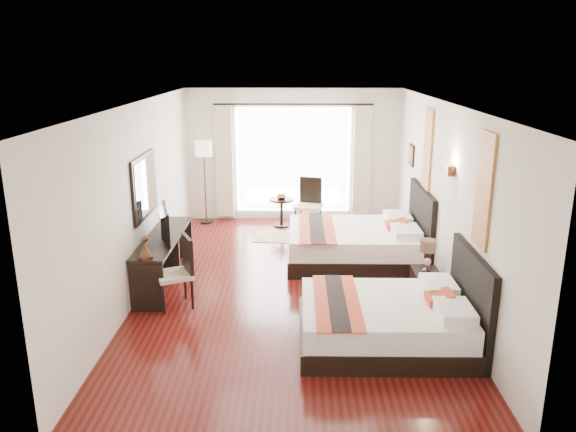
{
  "coord_description": "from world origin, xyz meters",
  "views": [
    {
      "loc": [
        0.07,
        -8.05,
        3.45
      ],
      "look_at": [
        -0.05,
        0.14,
        1.09
      ],
      "focal_mm": 35.0,
      "sensor_mm": 36.0,
      "label": 1
    }
  ],
  "objects_px": {
    "nightstand": "(425,285)",
    "vase": "(427,267)",
    "desk_chair": "(176,286)",
    "fruit_bowl": "(281,198)",
    "bed_far": "(359,243)",
    "side_table": "(282,212)",
    "bed_near": "(391,320)",
    "floor_lamp": "(204,154)",
    "window_chair": "(308,214)",
    "console_desk": "(164,259)",
    "television": "(160,224)",
    "table_lamp": "(428,248)"
  },
  "relations": [
    {
      "from": "bed_near",
      "to": "side_table",
      "type": "distance_m",
      "value": 5.16
    },
    {
      "from": "nightstand",
      "to": "bed_far",
      "type": "bearing_deg",
      "value": 117.18
    },
    {
      "from": "bed_far",
      "to": "side_table",
      "type": "height_order",
      "value": "bed_far"
    },
    {
      "from": "television",
      "to": "fruit_bowl",
      "type": "distance_m",
      "value": 3.66
    },
    {
      "from": "bed_far",
      "to": "nightstand",
      "type": "relative_size",
      "value": 4.96
    },
    {
      "from": "console_desk",
      "to": "desk_chair",
      "type": "xyz_separation_m",
      "value": [
        0.37,
        -0.89,
        -0.07
      ]
    },
    {
      "from": "nightstand",
      "to": "side_table",
      "type": "xyz_separation_m",
      "value": [
        -2.19,
        3.63,
        0.07
      ]
    },
    {
      "from": "bed_far",
      "to": "nightstand",
      "type": "xyz_separation_m",
      "value": [
        0.81,
        -1.57,
        -0.11
      ]
    },
    {
      "from": "console_desk",
      "to": "desk_chair",
      "type": "bearing_deg",
      "value": -67.56
    },
    {
      "from": "console_desk",
      "to": "television",
      "type": "relative_size",
      "value": 2.48
    },
    {
      "from": "bed_near",
      "to": "desk_chair",
      "type": "relative_size",
      "value": 2.07
    },
    {
      "from": "console_desk",
      "to": "window_chair",
      "type": "height_order",
      "value": "window_chair"
    },
    {
      "from": "window_chair",
      "to": "nightstand",
      "type": "bearing_deg",
      "value": 40.96
    },
    {
      "from": "floor_lamp",
      "to": "fruit_bowl",
      "type": "height_order",
      "value": "floor_lamp"
    },
    {
      "from": "table_lamp",
      "to": "window_chair",
      "type": "height_order",
      "value": "window_chair"
    },
    {
      "from": "desk_chair",
      "to": "side_table",
      "type": "relative_size",
      "value": 1.72
    },
    {
      "from": "bed_far",
      "to": "floor_lamp",
      "type": "height_order",
      "value": "floor_lamp"
    },
    {
      "from": "nightstand",
      "to": "fruit_bowl",
      "type": "xyz_separation_m",
      "value": [
        -2.19,
        3.6,
        0.4
      ]
    },
    {
      "from": "floor_lamp",
      "to": "side_table",
      "type": "distance_m",
      "value": 2.02
    },
    {
      "from": "console_desk",
      "to": "floor_lamp",
      "type": "bearing_deg",
      "value": 87.47
    },
    {
      "from": "nightstand",
      "to": "desk_chair",
      "type": "height_order",
      "value": "desk_chair"
    },
    {
      "from": "bed_far",
      "to": "console_desk",
      "type": "xyz_separation_m",
      "value": [
        -3.15,
        -0.96,
        0.04
      ]
    },
    {
      "from": "vase",
      "to": "floor_lamp",
      "type": "height_order",
      "value": "floor_lamp"
    },
    {
      "from": "bed_near",
      "to": "bed_far",
      "type": "xyz_separation_m",
      "value": [
        -0.09,
        2.88,
        0.03
      ]
    },
    {
      "from": "television",
      "to": "table_lamp",
      "type": "bearing_deg",
      "value": -110.23
    },
    {
      "from": "vase",
      "to": "television",
      "type": "height_order",
      "value": "television"
    },
    {
      "from": "side_table",
      "to": "nightstand",
      "type": "bearing_deg",
      "value": -58.87
    },
    {
      "from": "bed_near",
      "to": "side_table",
      "type": "relative_size",
      "value": 3.56
    },
    {
      "from": "television",
      "to": "side_table",
      "type": "distance_m",
      "value": 3.74
    },
    {
      "from": "nightstand",
      "to": "vase",
      "type": "bearing_deg",
      "value": -101.91
    },
    {
      "from": "floor_lamp",
      "to": "television",
      "type": "bearing_deg",
      "value": -92.05
    },
    {
      "from": "window_chair",
      "to": "television",
      "type": "bearing_deg",
      "value": -22.06
    },
    {
      "from": "television",
      "to": "desk_chair",
      "type": "xyz_separation_m",
      "value": [
        0.35,
        -0.68,
        -0.7
      ]
    },
    {
      "from": "bed_near",
      "to": "fruit_bowl",
      "type": "bearing_deg",
      "value": 106.82
    },
    {
      "from": "floor_lamp",
      "to": "window_chair",
      "type": "distance_m",
      "value": 2.5
    },
    {
      "from": "fruit_bowl",
      "to": "window_chair",
      "type": "bearing_deg",
      "value": -19.49
    },
    {
      "from": "vase",
      "to": "window_chair",
      "type": "relative_size",
      "value": 0.13
    },
    {
      "from": "bed_far",
      "to": "vase",
      "type": "distance_m",
      "value": 1.91
    },
    {
      "from": "side_table",
      "to": "bed_far",
      "type": "bearing_deg",
      "value": -56.08
    },
    {
      "from": "vase",
      "to": "window_chair",
      "type": "bearing_deg",
      "value": 114.26
    },
    {
      "from": "nightstand",
      "to": "vase",
      "type": "relative_size",
      "value": 3.36
    },
    {
      "from": "table_lamp",
      "to": "side_table",
      "type": "xyz_separation_m",
      "value": [
        -2.23,
        3.5,
        -0.46
      ]
    },
    {
      "from": "window_chair",
      "to": "bed_near",
      "type": "bearing_deg",
      "value": 26.39
    },
    {
      "from": "nightstand",
      "to": "floor_lamp",
      "type": "relative_size",
      "value": 0.27
    },
    {
      "from": "bed_far",
      "to": "vase",
      "type": "bearing_deg",
      "value": -65.94
    },
    {
      "from": "table_lamp",
      "to": "bed_near",
      "type": "bearing_deg",
      "value": -117.33
    },
    {
      "from": "desk_chair",
      "to": "floor_lamp",
      "type": "distance_m",
      "value": 4.31
    },
    {
      "from": "desk_chair",
      "to": "fruit_bowl",
      "type": "relative_size",
      "value": 4.66
    },
    {
      "from": "bed_near",
      "to": "fruit_bowl",
      "type": "relative_size",
      "value": 9.67
    },
    {
      "from": "table_lamp",
      "to": "desk_chair",
      "type": "xyz_separation_m",
      "value": [
        -3.61,
        -0.41,
        -0.44
      ]
    }
  ]
}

